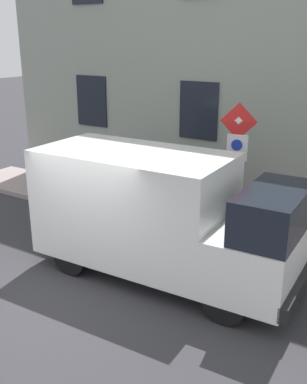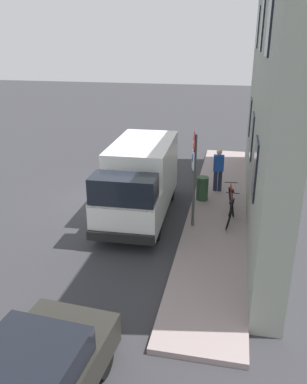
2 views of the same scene
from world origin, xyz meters
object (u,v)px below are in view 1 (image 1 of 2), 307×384
object	(u,v)px
sign_post_stacked	(237,155)
litter_bin	(152,204)
delivery_van	(160,213)
bicycle_red	(199,200)
pedestrian	(129,175)
bicycle_black	(235,207)

from	to	relation	value
sign_post_stacked	litter_bin	world-z (taller)	sign_post_stacked
delivery_van	litter_bin	distance (m)	2.64
bicycle_red	pedestrian	xyz separation A→B (m)	(-0.58, 1.83, 0.56)
sign_post_stacked	bicycle_red	size ratio (longest dim) A/B	1.78
bicycle_black	bicycle_red	bearing A→B (deg)	3.21
bicycle_black	bicycle_red	xyz separation A→B (m)	(-0.00, 1.03, 0.00)
sign_post_stacked	bicycle_black	xyz separation A→B (m)	(1.23, 0.44, -1.69)
sign_post_stacked	delivery_van	distance (m)	2.24
delivery_van	pedestrian	world-z (taller)	delivery_van
pedestrian	litter_bin	distance (m)	1.26
sign_post_stacked	bicycle_red	bearing A→B (deg)	50.16
pedestrian	litter_bin	bearing A→B (deg)	149.92
bicycle_red	pedestrian	size ratio (longest dim) A/B	1.00
sign_post_stacked	bicycle_red	distance (m)	2.56
sign_post_stacked	delivery_van	xyz separation A→B (m)	(-1.92, 0.76, -0.87)
sign_post_stacked	bicycle_black	distance (m)	2.14
sign_post_stacked	delivery_van	bearing A→B (deg)	158.43
sign_post_stacked	bicycle_red	xyz separation A→B (m)	(1.23, 1.47, -1.69)
pedestrian	bicycle_red	bearing A→B (deg)	-166.49
bicycle_red	litter_bin	xyz separation A→B (m)	(-1.09, 0.78, 0.08)
delivery_van	sign_post_stacked	bearing A→B (deg)	66.72
bicycle_red	litter_bin	size ratio (longest dim) A/B	1.90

